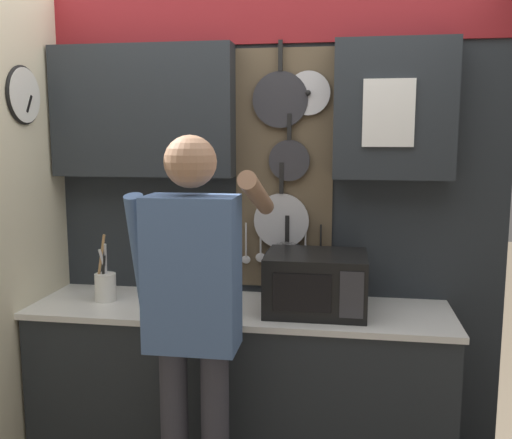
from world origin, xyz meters
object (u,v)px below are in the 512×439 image
(knife_block, at_px, (202,286))
(person, at_px, (193,303))
(microwave, at_px, (316,282))
(utensil_crock, at_px, (105,285))

(knife_block, bearing_deg, person, -79.42)
(microwave, bearing_deg, knife_block, 179.93)
(knife_block, relative_size, person, 0.16)
(knife_block, height_order, utensil_crock, utensil_crock)
(microwave, distance_m, utensil_crock, 1.09)
(utensil_crock, xyz_separation_m, person, (0.61, -0.49, 0.08))
(utensil_crock, bearing_deg, microwave, -0.10)
(microwave, height_order, utensil_crock, utensil_crock)
(microwave, xyz_separation_m, utensil_crock, (-1.09, 0.00, -0.06))
(utensil_crock, bearing_deg, person, -38.72)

